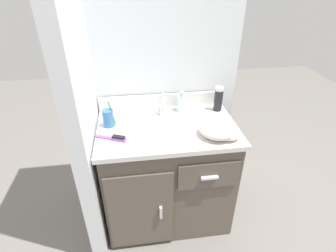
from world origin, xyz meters
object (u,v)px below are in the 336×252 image
object	(u,v)px
soap_dispenser	(182,103)
toothbrush_cup	(108,118)
hairbrush	(115,138)
shaving_cream_can	(218,99)
hand_towel	(221,129)

from	to	relation	value
soap_dispenser	toothbrush_cup	bearing A→B (deg)	-163.94
toothbrush_cup	hairbrush	xyz separation A→B (m)	(0.04, -0.15, -0.04)
toothbrush_cup	shaving_cream_can	world-z (taller)	toothbrush_cup
hairbrush	hand_towel	distance (m)	0.60
shaving_cream_can	hairbrush	distance (m)	0.73
hairbrush	hand_towel	size ratio (longest dim) A/B	0.79
shaving_cream_can	hand_towel	size ratio (longest dim) A/B	0.72
toothbrush_cup	hairbrush	bearing A→B (deg)	-76.45
toothbrush_cup	hand_towel	distance (m)	0.66
shaving_cream_can	hand_towel	world-z (taller)	shaving_cream_can
soap_dispenser	hairbrush	world-z (taller)	soap_dispenser
toothbrush_cup	soap_dispenser	bearing A→B (deg)	16.06
soap_dispenser	shaving_cream_can	size ratio (longest dim) A/B	0.85
hairbrush	hand_towel	bearing A→B (deg)	18.81
hairbrush	shaving_cream_can	bearing A→B (deg)	43.82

